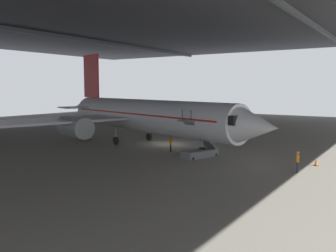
{
  "coord_description": "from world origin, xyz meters",
  "views": [
    {
      "loc": [
        -35.22,
        -23.47,
        6.62
      ],
      "look_at": [
        -2.92,
        -2.01,
        2.55
      ],
      "focal_mm": 38.63,
      "sensor_mm": 36.0,
      "label": 1
    }
  ],
  "objects": [
    {
      "name": "hangar_structure",
      "position": [
        -0.06,
        13.76,
        17.01
      ],
      "size": [
        121.0,
        99.0,
        17.64
      ],
      "color": "#4C4F54",
      "rests_on": "ground_plane"
    },
    {
      "name": "baggage_tug",
      "position": [
        -2.62,
        11.27,
        0.53
      ],
      "size": [
        2.05,
        2.5,
        0.9
      ],
      "color": "yellow",
      "rests_on": "ground_plane"
    },
    {
      "name": "crew_worker_near_nose",
      "position": [
        -6.46,
        -16.54,
        0.99
      ],
      "size": [
        0.54,
        0.29,
        1.73
      ],
      "color": "#232838",
      "rests_on": "ground_plane"
    },
    {
      "name": "ground_plane",
      "position": [
        0.0,
        0.0,
        0.0
      ],
      "size": [
        110.0,
        110.0,
        0.0
      ],
      "primitive_type": "plane",
      "color": "gray"
    },
    {
      "name": "crew_worker_by_stairs",
      "position": [
        -4.27,
        -3.23,
        0.9
      ],
      "size": [
        0.52,
        0.34,
        1.59
      ],
      "color": "#232838",
      "rests_on": "ground_plane"
    },
    {
      "name": "airplane_main",
      "position": [
        -1.58,
        2.46,
        3.43
      ],
      "size": [
        35.16,
        35.59,
        11.37
      ],
      "color": "white",
      "rests_on": "ground_plane"
    },
    {
      "name": "boarding_stairs",
      "position": [
        -5.03,
        -7.0,
        0.73
      ],
      "size": [
        4.4,
        2.54,
        4.64
      ],
      "color": "slate",
      "rests_on": "ground_plane"
    },
    {
      "name": "traffic_cone_orange",
      "position": [
        -2.86,
        -17.22,
        0.29
      ],
      "size": [
        0.36,
        0.36,
        0.6
      ],
      "color": "black",
      "rests_on": "ground_plane"
    }
  ]
}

